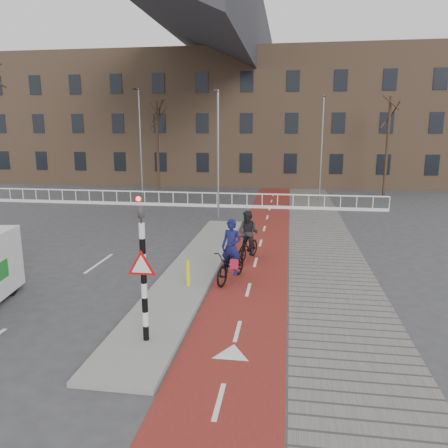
# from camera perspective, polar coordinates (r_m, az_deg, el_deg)

# --- Properties ---
(ground) EXTENTS (120.00, 120.00, 0.00)m
(ground) POSITION_cam_1_polar(r_m,az_deg,el_deg) (12.69, -4.56, -11.40)
(ground) COLOR #38383A
(ground) RESTS_ON ground
(bike_lane) EXTENTS (2.50, 60.00, 0.01)m
(bike_lane) POSITION_cam_1_polar(r_m,az_deg,el_deg) (21.94, 5.14, -1.17)
(bike_lane) COLOR maroon
(bike_lane) RESTS_ON ground
(sidewalk) EXTENTS (3.00, 60.00, 0.01)m
(sidewalk) POSITION_cam_1_polar(r_m,az_deg,el_deg) (21.97, 12.45, -1.40)
(sidewalk) COLOR slate
(sidewalk) RESTS_ON ground
(curb_island) EXTENTS (1.80, 16.00, 0.12)m
(curb_island) POSITION_cam_1_polar(r_m,az_deg,el_deg) (16.47, -3.82, -5.53)
(curb_island) COLOR gray
(curb_island) RESTS_ON ground
(traffic_signal) EXTENTS (0.80, 0.80, 3.68)m
(traffic_signal) POSITION_cam_1_polar(r_m,az_deg,el_deg) (10.33, -10.54, -5.39)
(traffic_signal) COLOR black
(traffic_signal) RESTS_ON curb_island
(bollard) EXTENTS (0.12, 0.12, 0.85)m
(bollard) POSITION_cam_1_polar(r_m,az_deg,el_deg) (14.23, -4.71, -6.39)
(bollard) COLOR yellow
(bollard) RESTS_ON curb_island
(cyclist_near) EXTENTS (1.30, 2.21, 2.15)m
(cyclist_near) POSITION_cam_1_polar(r_m,az_deg,el_deg) (14.85, 0.96, -4.79)
(cyclist_near) COLOR black
(cyclist_near) RESTS_ON bike_lane
(cyclist_far) EXTENTS (1.07, 1.91, 1.97)m
(cyclist_far) POSITION_cam_1_polar(r_m,az_deg,el_deg) (17.20, 3.18, -2.09)
(cyclist_far) COLOR black
(cyclist_far) RESTS_ON bike_lane
(railing) EXTENTS (28.00, 0.10, 0.99)m
(railing) POSITION_cam_1_polar(r_m,az_deg,el_deg) (29.72, -6.64, 2.93)
(railing) COLOR silver
(railing) RESTS_ON ground
(townhouse_row) EXTENTS (46.00, 10.00, 15.90)m
(townhouse_row) POSITION_cam_1_polar(r_m,az_deg,el_deg) (43.77, 1.02, 15.84)
(townhouse_row) COLOR #7F6047
(townhouse_row) RESTS_ON ground
(tree_mid) EXTENTS (0.23, 0.23, 7.36)m
(tree_mid) POSITION_cam_1_polar(r_m,az_deg,el_deg) (37.57, -8.66, 9.99)
(tree_mid) COLOR black
(tree_mid) RESTS_ON ground
(tree_right) EXTENTS (0.21, 0.21, 7.47)m
(tree_right) POSITION_cam_1_polar(r_m,az_deg,el_deg) (35.51, 20.52, 9.32)
(tree_right) COLOR black
(tree_right) RESTS_ON ground
(streetlight_near) EXTENTS (0.12, 0.12, 7.23)m
(streetlight_near) POSITION_cam_1_polar(r_m,az_deg,el_deg) (25.15, -0.76, 8.91)
(streetlight_near) COLOR slate
(streetlight_near) RESTS_ON ground
(streetlight_left) EXTENTS (0.12, 0.12, 8.13)m
(streetlight_left) POSITION_cam_1_polar(r_m,az_deg,el_deg) (34.99, -10.83, 10.38)
(streetlight_left) COLOR slate
(streetlight_left) RESTS_ON ground
(streetlight_right) EXTENTS (0.12, 0.12, 7.43)m
(streetlight_right) POSITION_cam_1_polar(r_m,az_deg,el_deg) (32.52, 12.62, 9.56)
(streetlight_right) COLOR slate
(streetlight_right) RESTS_ON ground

